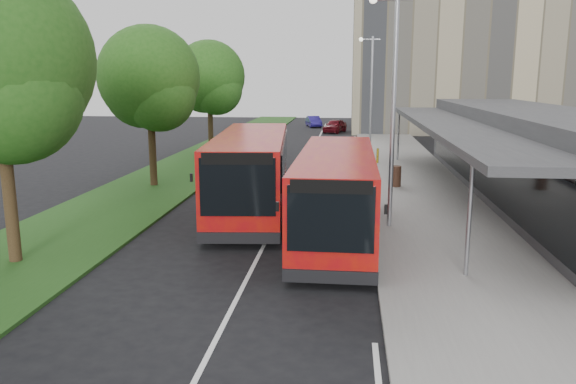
# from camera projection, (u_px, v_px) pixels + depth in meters

# --- Properties ---
(ground) EXTENTS (120.00, 120.00, 0.00)m
(ground) POSITION_uv_depth(u_px,v_px,m) (266.00, 242.00, 18.73)
(ground) COLOR black
(ground) RESTS_ON ground
(pavement) EXTENTS (5.00, 80.00, 0.15)m
(pavement) POSITION_uv_depth(u_px,v_px,m) (398.00, 159.00, 37.57)
(pavement) COLOR gray
(pavement) RESTS_ON ground
(grass_verge) EXTENTS (5.00, 80.00, 0.10)m
(grass_verge) POSITION_uv_depth(u_px,v_px,m) (208.00, 156.00, 38.94)
(grass_verge) COLOR #1F4616
(grass_verge) RESTS_ON ground
(lane_centre_line) EXTENTS (0.12, 70.00, 0.01)m
(lane_centre_line) POSITION_uv_depth(u_px,v_px,m) (302.00, 170.00, 33.34)
(lane_centre_line) COLOR silver
(lane_centre_line) RESTS_ON ground
(kerb_dashes) EXTENTS (0.12, 56.00, 0.01)m
(kerb_dashes) POSITION_uv_depth(u_px,v_px,m) (357.00, 161.00, 36.89)
(kerb_dashes) COLOR silver
(kerb_dashes) RESTS_ON ground
(office_block) EXTENTS (22.00, 12.00, 18.00)m
(office_block) POSITION_uv_depth(u_px,v_px,m) (463.00, 41.00, 56.39)
(office_block) COLOR tan
(office_block) RESTS_ON ground
(station_building) EXTENTS (7.70, 26.00, 4.00)m
(station_building) POSITION_uv_depth(u_px,v_px,m) (532.00, 154.00, 24.98)
(station_building) COLOR #333335
(station_building) RESTS_ON ground
(tree_mid) EXTENTS (4.92, 4.92, 7.91)m
(tree_mid) POSITION_uv_depth(u_px,v_px,m) (149.00, 84.00, 27.26)
(tree_mid) COLOR #342514
(tree_mid) RESTS_ON ground
(tree_far) EXTENTS (4.96, 4.96, 7.97)m
(tree_far) POSITION_uv_depth(u_px,v_px,m) (209.00, 81.00, 38.95)
(tree_far) COLOR #342514
(tree_far) RESTS_ON ground
(lamp_post_near) EXTENTS (1.44, 0.28, 8.00)m
(lamp_post_near) POSITION_uv_depth(u_px,v_px,m) (391.00, 97.00, 19.31)
(lamp_post_near) COLOR gray
(lamp_post_near) RESTS_ON pavement
(lamp_post_far) EXTENTS (1.44, 0.28, 8.00)m
(lamp_post_far) POSITION_uv_depth(u_px,v_px,m) (370.00, 88.00, 38.79)
(lamp_post_far) COLOR gray
(lamp_post_far) RESTS_ON pavement
(bus_main) EXTENTS (2.81, 10.38, 2.93)m
(bus_main) POSITION_uv_depth(u_px,v_px,m) (336.00, 194.00, 19.09)
(bus_main) COLOR #A91A09
(bus_main) RESTS_ON ground
(bus_second) EXTENTS (3.83, 11.33, 3.15)m
(bus_second) POSITION_uv_depth(u_px,v_px,m) (252.00, 172.00, 22.86)
(bus_second) COLOR #A91A09
(bus_second) RESTS_ON ground
(litter_bin) EXTENTS (0.67, 0.67, 1.00)m
(litter_bin) POSITION_uv_depth(u_px,v_px,m) (395.00, 176.00, 27.48)
(litter_bin) COLOR #372116
(litter_bin) RESTS_ON pavement
(bollard) EXTENTS (0.18, 0.18, 0.92)m
(bollard) POSITION_uv_depth(u_px,v_px,m) (378.00, 156.00, 35.04)
(bollard) COLOR #E8B60C
(bollard) RESTS_ON pavement
(car_near) EXTENTS (2.65, 4.23, 1.34)m
(car_near) POSITION_uv_depth(u_px,v_px,m) (335.00, 126.00, 56.19)
(car_near) COLOR #540C14
(car_near) RESTS_ON ground
(car_far) EXTENTS (2.14, 3.85, 1.20)m
(car_far) POSITION_uv_depth(u_px,v_px,m) (314.00, 121.00, 62.72)
(car_far) COLOR navy
(car_far) RESTS_ON ground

